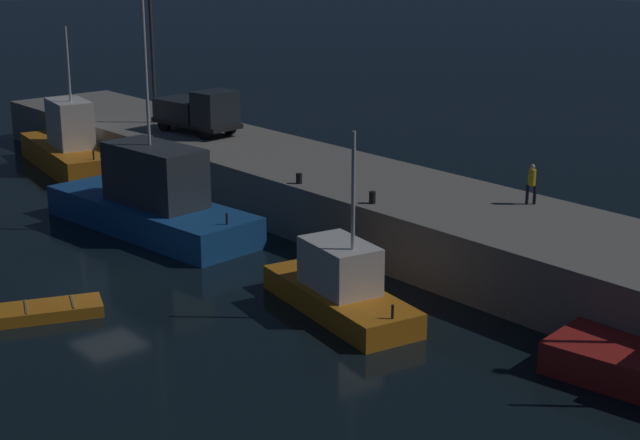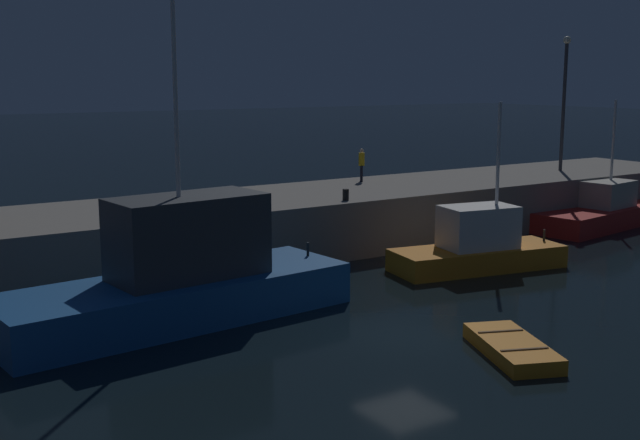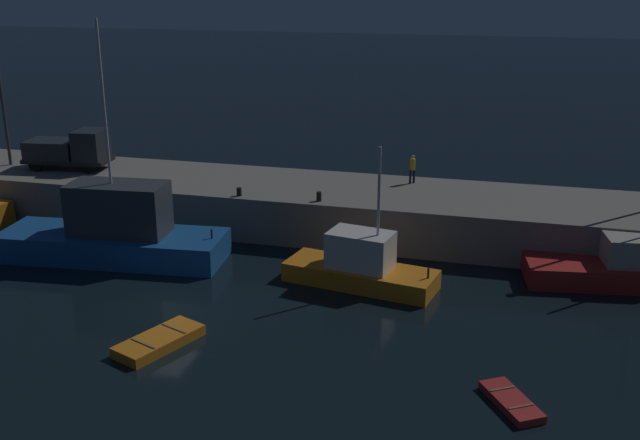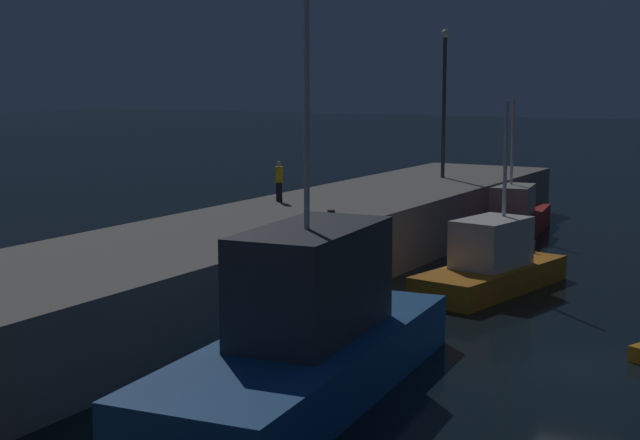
# 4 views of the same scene
# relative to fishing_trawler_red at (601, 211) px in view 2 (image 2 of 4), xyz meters

# --- Properties ---
(ground_plane) EXTENTS (320.00, 320.00, 0.00)m
(ground_plane) POSITION_rel_fishing_trawler_red_xyz_m (-20.35, -8.68, -0.82)
(ground_plane) COLOR black
(pier_quay) EXTENTS (59.12, 7.21, 2.56)m
(pier_quay) POSITION_rel_fishing_trawler_red_xyz_m (-20.35, 4.18, 0.46)
(pier_quay) COLOR gray
(pier_quay) RESTS_ON ground
(fishing_trawler_red) EXTENTS (9.56, 4.40, 6.70)m
(fishing_trawler_red) POSITION_rel_fishing_trawler_red_xyz_m (0.00, 0.00, 0.00)
(fishing_trawler_red) COLOR red
(fishing_trawler_red) RESTS_ON ground
(fishing_boat_blue) EXTENTS (12.14, 4.83, 12.34)m
(fishing_boat_blue) POSITION_rel_fishing_trawler_red_xyz_m (-25.54, -3.35, 0.61)
(fishing_boat_blue) COLOR #195193
(fishing_boat_blue) RESTS_ON ground
(fishing_trawler_green) EXTENTS (7.66, 3.75, 6.91)m
(fishing_trawler_green) POSITION_rel_fishing_trawler_red_xyz_m (-12.35, -3.48, 0.15)
(fishing_trawler_green) COLOR orange
(fishing_trawler_green) RESTS_ON ground
(dinghy_orange_near) EXTENTS (2.84, 4.02, 0.48)m
(dinghy_orange_near) POSITION_rel_fishing_trawler_red_xyz_m (-18.90, -11.74, -0.60)
(dinghy_orange_near) COLOR orange
(dinghy_orange_near) RESTS_ON ground
(lamp_post_east) EXTENTS (0.44, 0.44, 7.62)m
(lamp_post_east) POSITION_rel_fishing_trawler_red_xyz_m (1.27, 3.99, 6.21)
(lamp_post_east) COLOR #38383D
(lamp_post_east) RESTS_ON pier_quay
(dockworker) EXTENTS (0.43, 0.43, 1.70)m
(dockworker) POSITION_rel_fishing_trawler_red_xyz_m (-11.33, 6.24, 2.71)
(dockworker) COLOR black
(dockworker) RESTS_ON pier_quay
(bollard_west) EXTENTS (0.28, 0.28, 0.51)m
(bollard_west) POSITION_rel_fishing_trawler_red_xyz_m (-15.71, 1.34, 2.00)
(bollard_west) COLOR black
(bollard_west) RESTS_ON pier_quay
(bollard_central) EXTENTS (0.28, 0.28, 0.46)m
(bollard_central) POSITION_rel_fishing_trawler_red_xyz_m (-20.27, 1.15, 1.97)
(bollard_central) COLOR black
(bollard_central) RESTS_ON pier_quay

